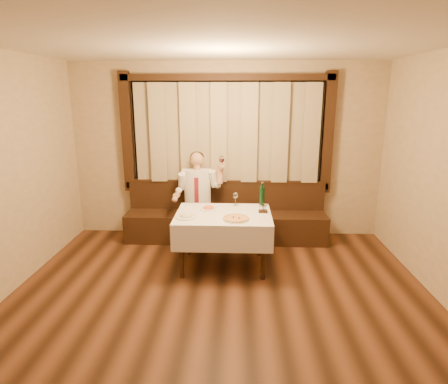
{
  "coord_description": "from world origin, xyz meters",
  "views": [
    {
      "loc": [
        0.19,
        -3.05,
        2.29
      ],
      "look_at": [
        0.0,
        1.9,
        1.0
      ],
      "focal_mm": 30.0,
      "sensor_mm": 36.0,
      "label": 1
    }
  ],
  "objects_px": {
    "pasta_red": "(209,207)",
    "dining_table": "(223,221)",
    "banquette": "(226,220)",
    "seated_man": "(197,190)",
    "pasta_cream": "(186,215)",
    "cruet_caddy": "(263,209)",
    "pizza": "(236,218)",
    "green_bottle": "(262,196)"
  },
  "relations": [
    {
      "from": "pasta_red",
      "to": "dining_table",
      "type": "bearing_deg",
      "value": -41.37
    },
    {
      "from": "banquette",
      "to": "seated_man",
      "type": "height_order",
      "value": "seated_man"
    },
    {
      "from": "dining_table",
      "to": "pasta_cream",
      "type": "height_order",
      "value": "pasta_cream"
    },
    {
      "from": "cruet_caddy",
      "to": "seated_man",
      "type": "height_order",
      "value": "seated_man"
    },
    {
      "from": "pasta_cream",
      "to": "cruet_caddy",
      "type": "relative_size",
      "value": 2.13
    },
    {
      "from": "pizza",
      "to": "cruet_caddy",
      "type": "relative_size",
      "value": 2.69
    },
    {
      "from": "pasta_red",
      "to": "green_bottle",
      "type": "relative_size",
      "value": 0.71
    },
    {
      "from": "dining_table",
      "to": "seated_man",
      "type": "relative_size",
      "value": 0.89
    },
    {
      "from": "dining_table",
      "to": "cruet_caddy",
      "type": "xyz_separation_m",
      "value": [
        0.53,
        0.06,
        0.15
      ]
    },
    {
      "from": "pasta_cream",
      "to": "cruet_caddy",
      "type": "bearing_deg",
      "value": 13.56
    },
    {
      "from": "pasta_red",
      "to": "pasta_cream",
      "type": "bearing_deg",
      "value": -124.57
    },
    {
      "from": "cruet_caddy",
      "to": "seated_man",
      "type": "distance_m",
      "value": 1.32
    },
    {
      "from": "pasta_red",
      "to": "cruet_caddy",
      "type": "xyz_separation_m",
      "value": [
        0.74,
        -0.13,
        0.01
      ]
    },
    {
      "from": "dining_table",
      "to": "pizza",
      "type": "distance_m",
      "value": 0.32
    },
    {
      "from": "pasta_cream",
      "to": "seated_man",
      "type": "xyz_separation_m",
      "value": [
        0.02,
        1.12,
        0.03
      ]
    },
    {
      "from": "banquette",
      "to": "dining_table",
      "type": "xyz_separation_m",
      "value": [
        0.0,
        -1.02,
        0.34
      ]
    },
    {
      "from": "banquette",
      "to": "pasta_red",
      "type": "bearing_deg",
      "value": -104.35
    },
    {
      "from": "seated_man",
      "to": "pasta_red",
      "type": "bearing_deg",
      "value": -72.48
    },
    {
      "from": "seated_man",
      "to": "green_bottle",
      "type": "bearing_deg",
      "value": -30.43
    },
    {
      "from": "pizza",
      "to": "cruet_caddy",
      "type": "height_order",
      "value": "cruet_caddy"
    },
    {
      "from": "pizza",
      "to": "dining_table",
      "type": "bearing_deg",
      "value": 124.3
    },
    {
      "from": "banquette",
      "to": "pasta_cream",
      "type": "height_order",
      "value": "banquette"
    },
    {
      "from": "dining_table",
      "to": "pasta_cream",
      "type": "xyz_separation_m",
      "value": [
        -0.47,
        -0.19,
        0.14
      ]
    },
    {
      "from": "pasta_cream",
      "to": "cruet_caddy",
      "type": "distance_m",
      "value": 1.03
    },
    {
      "from": "green_bottle",
      "to": "pasta_cream",
      "type": "bearing_deg",
      "value": -151.46
    },
    {
      "from": "banquette",
      "to": "pasta_red",
      "type": "xyz_separation_m",
      "value": [
        -0.21,
        -0.84,
        0.48
      ]
    },
    {
      "from": "pasta_red",
      "to": "seated_man",
      "type": "distance_m",
      "value": 0.78
    },
    {
      "from": "pasta_red",
      "to": "seated_man",
      "type": "xyz_separation_m",
      "value": [
        -0.24,
        0.75,
        0.04
      ]
    },
    {
      "from": "dining_table",
      "to": "cruet_caddy",
      "type": "relative_size",
      "value": 9.77
    },
    {
      "from": "pizza",
      "to": "pasta_cream",
      "type": "distance_m",
      "value": 0.64
    },
    {
      "from": "pizza",
      "to": "banquette",
      "type": "bearing_deg",
      "value": 97.56
    },
    {
      "from": "pasta_red",
      "to": "green_bottle",
      "type": "xyz_separation_m",
      "value": [
        0.74,
        0.17,
        0.11
      ]
    },
    {
      "from": "banquette",
      "to": "pasta_cream",
      "type": "xyz_separation_m",
      "value": [
        -0.47,
        -1.21,
        0.48
      ]
    },
    {
      "from": "banquette",
      "to": "seated_man",
      "type": "bearing_deg",
      "value": -168.69
    },
    {
      "from": "pasta_cream",
      "to": "cruet_caddy",
      "type": "height_order",
      "value": "cruet_caddy"
    },
    {
      "from": "pizza",
      "to": "seated_man",
      "type": "bearing_deg",
      "value": 117.61
    },
    {
      "from": "pasta_red",
      "to": "pasta_cream",
      "type": "xyz_separation_m",
      "value": [
        -0.26,
        -0.37,
        0.0
      ]
    },
    {
      "from": "pasta_cream",
      "to": "seated_man",
      "type": "height_order",
      "value": "seated_man"
    },
    {
      "from": "green_bottle",
      "to": "banquette",
      "type": "bearing_deg",
      "value": 128.57
    },
    {
      "from": "dining_table",
      "to": "seated_man",
      "type": "bearing_deg",
      "value": 115.68
    },
    {
      "from": "pasta_cream",
      "to": "green_bottle",
      "type": "height_order",
      "value": "green_bottle"
    },
    {
      "from": "pizza",
      "to": "cruet_caddy",
      "type": "xyz_separation_m",
      "value": [
        0.36,
        0.3,
        0.03
      ]
    }
  ]
}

